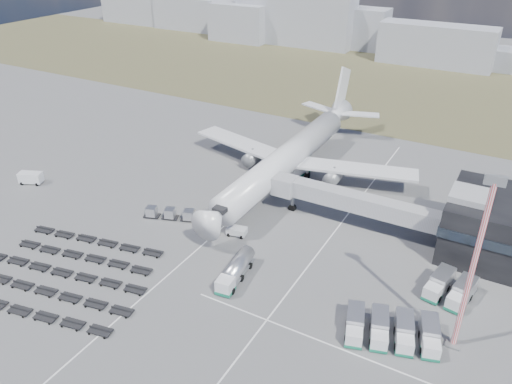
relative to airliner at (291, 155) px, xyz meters
The scene contains 15 objects.
ground 32.81m from the airliner, 90.00° to the right, with size 420.00×420.00×0.00m, color #565659.
grass_strip 77.80m from the airliner, 90.00° to the left, with size 420.00×90.00×0.01m, color brown.
lane_markings 31.41m from the airliner, 71.60° to the right, with size 47.12×110.00×0.01m.
jet_bridge 19.89m from the airliner, 36.93° to the right, with size 30.30×3.80×7.05m.
airliner is the anchor object (origin of this frame).
skyline 118.26m from the airliner, 96.14° to the left, with size 320.40×25.74×22.60m.
fuel_tanker 35.76m from the airliner, 77.70° to the right, with size 3.57×9.86×3.12m.
pushback_tug 24.84m from the airliner, 86.44° to the right, with size 3.40×1.91×1.52m, color silver.
utility_van 54.21m from the airliner, 148.02° to the right, with size 4.69×2.12×2.47m, color silver.
catering_truck 4.18m from the airliner, 62.50° to the left, with size 3.87×7.27×3.18m.
service_trucks_near 47.67m from the airliner, 48.07° to the right, with size 13.09×9.55×2.61m.
service_trucks_far 43.61m from the airliner, 32.07° to the right, with size 6.82×7.71×2.73m.
uld_row 27.45m from the airliner, 112.23° to the right, with size 13.32×6.18×1.87m.
baggage_dollies 50.28m from the airliner, 109.19° to the right, with size 31.47×24.35×0.77m.
floodlight_mast 51.38m from the airliner, 39.74° to the right, with size 2.31×1.89×24.48m.
Camera 1 is at (39.92, -53.73, 48.27)m, focal length 35.00 mm.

